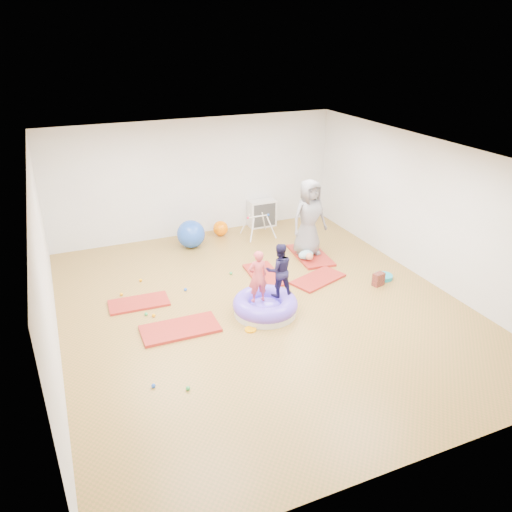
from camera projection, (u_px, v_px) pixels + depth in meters
name	position (u px, v px, depth m)	size (l,w,h in m)	color
room	(263.00, 236.00, 8.55)	(7.01, 8.01, 2.81)	olive
gym_mat_front_left	(180.00, 329.00, 8.42)	(1.30, 0.65, 0.05)	maroon
gym_mat_mid_left	(139.00, 303.00, 9.22)	(1.09, 0.54, 0.05)	maroon
gym_mat_center_back	(264.00, 275.00, 10.28)	(1.15, 0.57, 0.05)	maroon
gym_mat_right	(318.00, 279.00, 10.10)	(1.12, 0.56, 0.05)	maroon
gym_mat_rear_right	(310.00, 255.00, 11.16)	(1.32, 0.66, 0.05)	maroon
inflatable_cushion	(265.00, 306.00, 8.89)	(1.16, 1.16, 0.37)	silver
child_pink	(258.00, 274.00, 8.54)	(0.35, 0.23, 0.96)	#C7434A
child_navy	(279.00, 268.00, 8.72)	(0.49, 0.38, 1.00)	#171436
adult_caregiver	(309.00, 218.00, 10.84)	(0.83, 0.54, 1.70)	slate
infant	(307.00, 255.00, 10.84)	(0.34, 0.35, 0.20)	#8CBECF
ball_pit_balls	(165.00, 312.00, 8.91)	(2.32, 3.66, 0.06)	#F49A00
exercise_ball_blue	(191.00, 234.00, 11.52)	(0.65, 0.65, 0.65)	blue
exercise_ball_orange	(221.00, 228.00, 12.23)	(0.37, 0.37, 0.37)	#FF7300
infant_play_gym	(258.00, 223.00, 12.08)	(0.71, 0.67, 0.54)	silver
cube_shelf	(262.00, 213.00, 12.76)	(0.69, 0.34, 0.69)	silver
balance_disc	(383.00, 277.00, 10.16)	(0.37, 0.37, 0.08)	#1692B1
backpack	(378.00, 279.00, 9.85)	(0.23, 0.14, 0.27)	#A13324
yellow_toy	(250.00, 330.00, 8.42)	(0.20, 0.20, 0.03)	#F49A00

